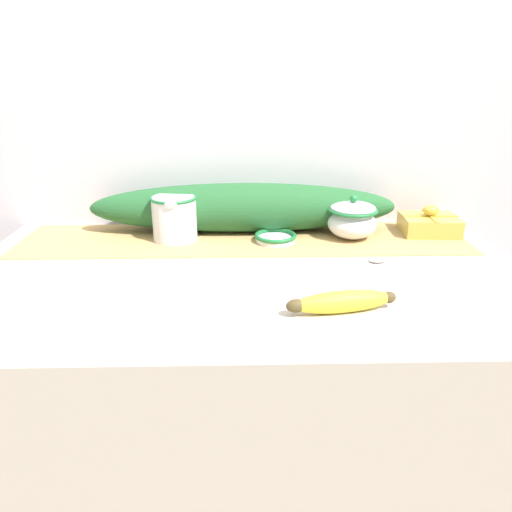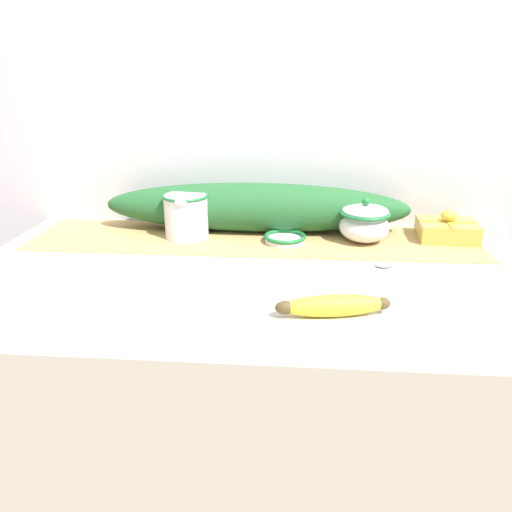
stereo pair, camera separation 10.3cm
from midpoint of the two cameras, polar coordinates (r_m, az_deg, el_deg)
The scene contains 10 objects.
countertop at distance 1.32m, azimuth 1.30°, elevation -20.36°, with size 1.24×0.73×0.91m, color beige.
back_wall at distance 1.39m, azimuth 2.53°, elevation 15.48°, with size 2.04×0.04×2.40m, color silver.
table_runner at distance 1.29m, azimuth 2.04°, elevation 1.94°, with size 1.14×0.27×0.00m, color tan.
cream_pitcher at distance 1.29m, azimuth -5.71°, elevation 4.74°, with size 0.12×0.14×0.12m.
sugar_bowl at distance 1.29m, azimuth 14.56°, elevation 3.72°, with size 0.13×0.13×0.11m.
small_dish at distance 1.26m, azimuth 5.68°, elevation 2.00°, with size 0.11×0.11×0.02m.
banana at distance 0.90m, azimuth 12.08°, elevation -5.63°, with size 0.21×0.07×0.04m.
spoon at distance 1.15m, azimuth 16.58°, elevation -1.03°, with size 0.16×0.05×0.01m.
gift_box at distance 1.38m, azimuth 23.03°, elevation 2.77°, with size 0.15×0.13×0.08m.
poinsettia_garland at distance 1.33m, azimuth 2.17°, elevation 5.59°, with size 0.81×0.14×0.13m.
Camera 2 is at (0.10, -1.00, 1.32)m, focal length 35.00 mm.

